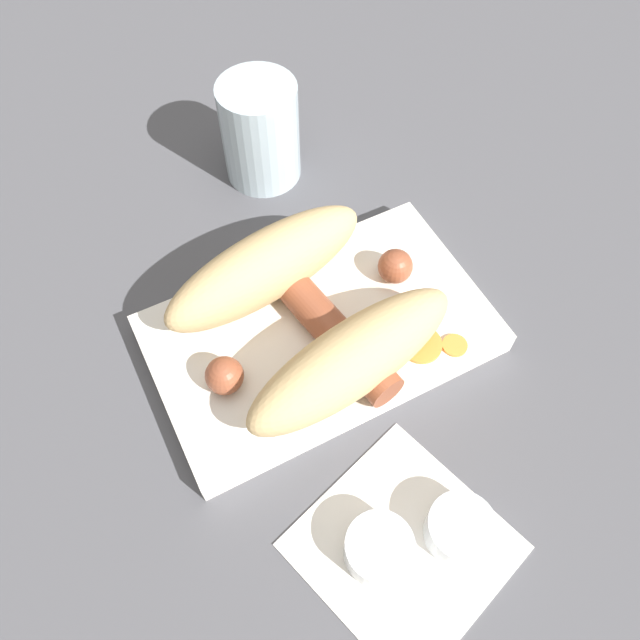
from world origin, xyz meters
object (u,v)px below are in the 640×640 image
Objects in this scene: bread_roll at (305,311)px; condiment_cup_near at (379,550)px; food_tray at (320,334)px; sausage at (315,318)px; drink_glass at (260,132)px; condiment_cup_far at (459,530)px.

bread_roll is 0.18m from condiment_cup_near.
food_tray is 1.39× the size of sausage.
food_tray is 2.72× the size of drink_glass.
bread_roll is at bearing -82.40° from condiment_cup_far.
sausage is 0.18m from condiment_cup_near.
bread_roll is (0.01, -0.00, 0.04)m from food_tray.
sausage is at bearing -102.90° from condiment_cup_near.
food_tray is 0.03m from sausage.
drink_glass reaches higher than sausage.
food_tray is 0.21m from drink_glass.
condiment_cup_far is (-0.06, 0.01, 0.00)m from condiment_cup_near.
condiment_cup_near reaches higher than food_tray.
food_tray is 0.04m from bread_roll.
bread_roll reaches higher than condiment_cup_far.
condiment_cup_far reaches higher than food_tray.
food_tray is at bearing 78.43° from drink_glass.
bread_roll is 1.07× the size of sausage.
sausage is at bearing -15.41° from food_tray.
sausage is at bearing -179.44° from bread_roll.
condiment_cup_near is at bearing 77.10° from sausage.
condiment_cup_far is 0.39m from drink_glass.
condiment_cup_near is 1.00× the size of condiment_cup_far.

